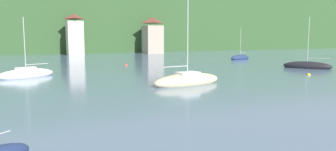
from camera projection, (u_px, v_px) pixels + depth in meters
name	position (u px, v px, depth m)	size (l,w,h in m)	color
wooded_hillside	(33.00, 27.00, 122.31)	(352.00, 70.13, 54.22)	#2D4C28
shore_building_west	(75.00, 35.00, 84.22)	(4.06, 6.30, 10.64)	beige
shore_building_westcentral	(153.00, 36.00, 92.38)	(4.94, 5.86, 10.17)	gray
sailboat_far_1	(240.00, 58.00, 69.51)	(5.96, 3.45, 6.95)	navy
sailboat_far_2	(307.00, 66.00, 50.29)	(5.75, 6.82, 8.30)	black
sailboat_mid_4	(187.00, 80.00, 33.63)	(8.28, 3.59, 10.65)	#CCBC8E
sailboat_far_5	(26.00, 74.00, 39.70)	(7.23, 5.08, 7.62)	white
mooring_buoy_near	(309.00, 75.00, 41.85)	(0.46, 0.46, 0.46)	yellow
mooring_buoy_mid	(126.00, 65.00, 55.31)	(0.51, 0.51, 0.51)	red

